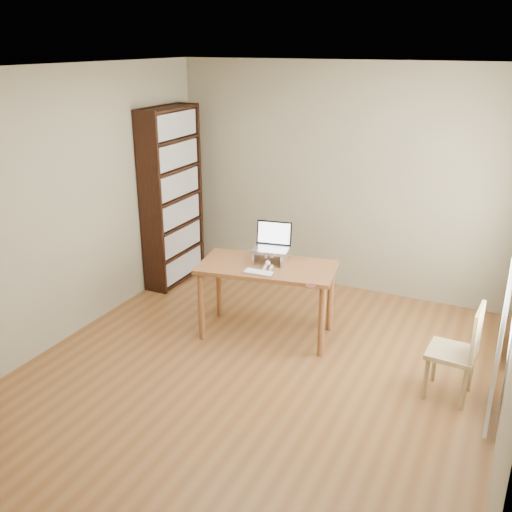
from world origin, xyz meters
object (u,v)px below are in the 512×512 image
(laptop, at_px, (273,242))
(chair, at_px, (461,349))
(keyboard, at_px, (259,273))
(desk, at_px, (267,275))
(cat, at_px, (272,255))
(bookshelf, at_px, (172,197))

(laptop, distance_m, chair, 1.98)
(keyboard, bearing_deg, laptop, 89.23)
(laptop, xyz_separation_m, keyboard, (0.02, -0.36, -0.18))
(desk, height_order, laptop, laptop)
(desk, distance_m, keyboard, 0.25)
(laptop, xyz_separation_m, chair, (1.87, -0.45, -0.49))
(laptop, bearing_deg, desk, -99.85)
(keyboard, distance_m, cat, 0.34)
(bookshelf, distance_m, chair, 3.70)
(desk, bearing_deg, keyboard, -95.76)
(desk, height_order, keyboard, keyboard)
(cat, relative_size, chair, 0.58)
(keyboard, bearing_deg, cat, 88.58)
(bookshelf, xyz_separation_m, chair, (3.48, -1.12, -0.60))
(laptop, height_order, cat, laptop)
(laptop, bearing_deg, bookshelf, 147.50)
(chair, bearing_deg, laptop, 170.49)
(chair, bearing_deg, bookshelf, 166.09)
(laptop, height_order, keyboard, laptop)
(bookshelf, distance_m, desk, 1.85)
(desk, bearing_deg, cat, 77.47)
(laptop, relative_size, cat, 0.80)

